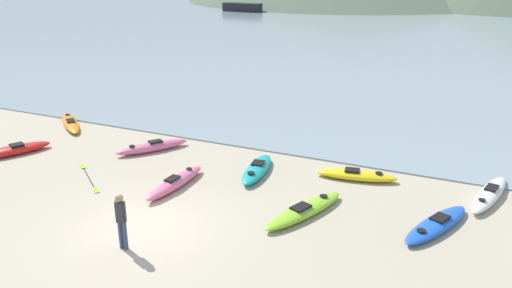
{
  "coord_description": "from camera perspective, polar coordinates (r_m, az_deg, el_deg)",
  "views": [
    {
      "loc": [
        8.08,
        -10.0,
        7.15
      ],
      "look_at": [
        0.56,
        6.54,
        0.5
      ],
      "focal_mm": 35.0,
      "sensor_mm": 36.0,
      "label": 1
    }
  ],
  "objects": [
    {
      "name": "kayak_on_sand_0",
      "position": [
        20.41,
        -11.78,
        -0.3
      ],
      "size": [
        2.21,
        2.78,
        0.41
      ],
      "color": "#E5668C",
      "rests_on": "ground_plane"
    },
    {
      "name": "kayak_on_sand_1",
      "position": [
        17.77,
        11.36,
        -3.49
      ],
      "size": [
        2.88,
        1.19,
        0.36
      ],
      "color": "yellow",
      "rests_on": "ground_plane"
    },
    {
      "name": "kayak_on_sand_8",
      "position": [
        17.02,
        -9.22,
        -4.34
      ],
      "size": [
        0.71,
        3.05,
        0.41
      ],
      "color": "#E5668C",
      "rests_on": "ground_plane"
    },
    {
      "name": "person_near_foreground",
      "position": [
        13.52,
        -15.16,
        -8.14
      ],
      "size": [
        0.32,
        0.22,
        1.59
      ],
      "color": "#384260",
      "rests_on": "ground_plane"
    },
    {
      "name": "kayak_on_sand_7",
      "position": [
        17.89,
        0.11,
        -2.87
      ],
      "size": [
        1.16,
        2.89,
        0.38
      ],
      "color": "teal",
      "rests_on": "ground_plane"
    },
    {
      "name": "kayak_on_sand_6",
      "position": [
        15.25,
        19.95,
        -8.61
      ],
      "size": [
        1.88,
        3.19,
        0.31
      ],
      "color": "blue",
      "rests_on": "ground_plane"
    },
    {
      "name": "kayak_on_sand_4",
      "position": [
        24.64,
        -20.44,
        2.29
      ],
      "size": [
        3.05,
        2.64,
        0.33
      ],
      "color": "orange",
      "rests_on": "ground_plane"
    },
    {
      "name": "bay_water",
      "position": [
        53.24,
        15.84,
        11.68
      ],
      "size": [
        160.0,
        70.0,
        0.06
      ],
      "primitive_type": "cube",
      "color": "gray",
      "rests_on": "ground_plane"
    },
    {
      "name": "kayak_on_sand_3",
      "position": [
        21.84,
        -25.96,
        -0.62
      ],
      "size": [
        1.97,
        2.82,
        0.4
      ],
      "color": "red",
      "rests_on": "ground_plane"
    },
    {
      "name": "ground_plane",
      "position": [
        14.71,
        -12.79,
        -9.53
      ],
      "size": [
        400.0,
        400.0,
        0.0
      ],
      "primitive_type": "plane",
      "color": "tan"
    },
    {
      "name": "kayak_on_sand_5",
      "position": [
        17.7,
        25.12,
        -5.21
      ],
      "size": [
        1.39,
        3.37,
        0.35
      ],
      "color": "white",
      "rests_on": "ground_plane"
    },
    {
      "name": "kayak_on_sand_2",
      "position": [
        15.14,
        5.53,
        -7.53
      ],
      "size": [
        1.87,
        3.39,
        0.35
      ],
      "color": "#8CCC2D",
      "rests_on": "ground_plane"
    },
    {
      "name": "moored_boat_3",
      "position": [
        78.41,
        -1.58,
        15.36
      ],
      "size": [
        6.05,
        2.38,
        1.24
      ],
      "color": "black",
      "rests_on": "bay_water"
    },
    {
      "name": "loose_paddle",
      "position": [
        18.53,
        -18.57,
        -3.66
      ],
      "size": [
        2.32,
        1.83,
        0.03
      ],
      "color": "black",
      "rests_on": "ground_plane"
    }
  ]
}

